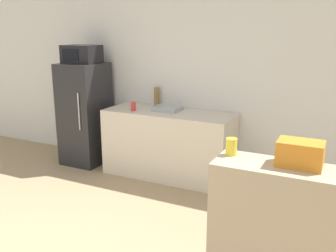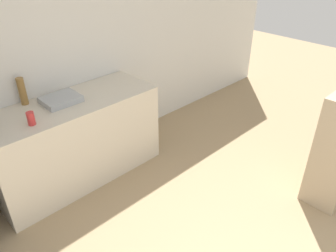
# 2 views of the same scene
# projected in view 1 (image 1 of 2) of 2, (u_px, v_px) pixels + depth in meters

# --- Properties ---
(wall_back) EXTENTS (8.00, 0.06, 2.60)m
(wall_back) POSITION_uv_depth(u_px,v_px,m) (166.00, 78.00, 5.30)
(wall_back) COLOR silver
(wall_back) RESTS_ON ground_plane
(refrigerator) EXTENTS (0.58, 0.65, 1.49)m
(refrigerator) POSITION_uv_depth(u_px,v_px,m) (85.00, 114.00, 5.56)
(refrigerator) COLOR #232326
(refrigerator) RESTS_ON ground_plane
(microwave) EXTENTS (0.50, 0.37, 0.25)m
(microwave) POSITION_uv_depth(u_px,v_px,m) (82.00, 54.00, 5.34)
(microwave) COLOR black
(microwave) RESTS_ON refrigerator
(counter) EXTENTS (1.75, 0.67, 0.90)m
(counter) POSITION_uv_depth(u_px,v_px,m) (169.00, 144.00, 5.09)
(counter) COLOR beige
(counter) RESTS_ON ground_plane
(sink_basin) EXTENTS (0.35, 0.29, 0.06)m
(sink_basin) POSITION_uv_depth(u_px,v_px,m) (167.00, 108.00, 5.04)
(sink_basin) COLOR #9EA3A8
(sink_basin) RESTS_ON counter
(bottle_tall) EXTENTS (0.07, 0.07, 0.27)m
(bottle_tall) POSITION_uv_depth(u_px,v_px,m) (157.00, 97.00, 5.32)
(bottle_tall) COLOR olive
(bottle_tall) RESTS_ON counter
(bottle_short) EXTENTS (0.07, 0.07, 0.12)m
(bottle_short) POSITION_uv_depth(u_px,v_px,m) (133.00, 106.00, 5.02)
(bottle_short) COLOR red
(bottle_short) RESTS_ON counter
(shelf_cabinet) EXTENTS (0.79, 0.35, 1.14)m
(shelf_cabinet) POSITION_uv_depth(u_px,v_px,m) (271.00, 244.00, 2.52)
(shelf_cabinet) COLOR tan
(shelf_cabinet) RESTS_ON ground_plane
(basket) EXTENTS (0.28, 0.19, 0.16)m
(basket) POSITION_uv_depth(u_px,v_px,m) (300.00, 154.00, 2.34)
(basket) COLOR orange
(basket) RESTS_ON shelf_cabinet
(jar) EXTENTS (0.08, 0.08, 0.12)m
(jar) POSITION_uv_depth(u_px,v_px,m) (231.00, 147.00, 2.55)
(jar) COLOR yellow
(jar) RESTS_ON shelf_cabinet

